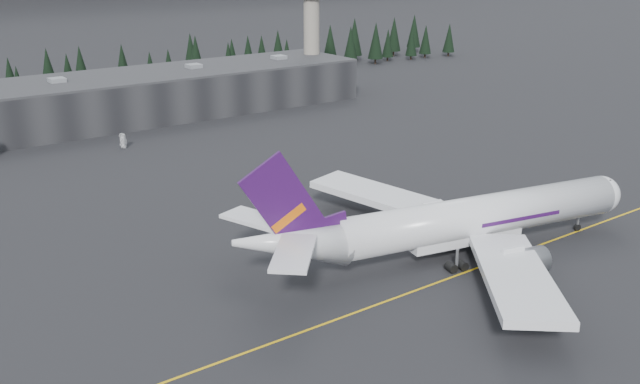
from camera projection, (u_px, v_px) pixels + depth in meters
ground at (401, 287)px, 102.93m from camera, size 1400.00×1400.00×0.00m
taxiline at (411, 292)px, 101.39m from camera, size 400.00×0.40×0.02m
terminal at (97, 101)px, 196.47m from camera, size 160.00×30.00×12.60m
control_tower at (312, 21)px, 234.86m from camera, size 10.00×10.00×37.70m
treeline at (56, 78)px, 224.38m from camera, size 360.00×20.00×15.00m
jet_main at (448, 223)px, 111.18m from camera, size 69.44×63.47×20.65m
gse_vehicle_b at (124, 146)px, 173.80m from camera, size 4.05×3.19×1.29m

